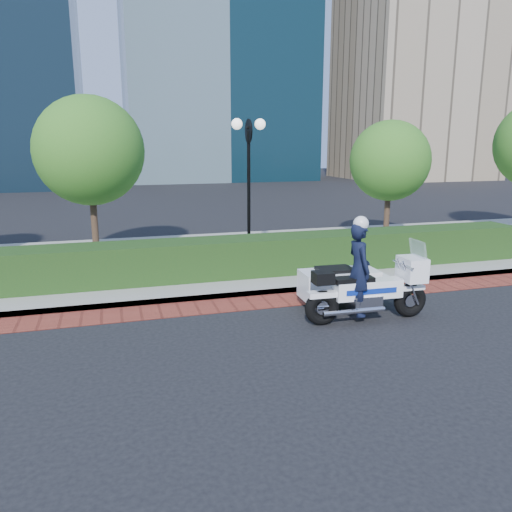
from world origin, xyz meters
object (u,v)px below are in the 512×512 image
object	(u,v)px
tree_c	(390,161)
police_motorcycle	(355,281)
lamppost	(249,167)
tree_b	(89,151)

from	to	relation	value
tree_c	police_motorcycle	size ratio (longest dim) A/B	1.56
lamppost	tree_b	size ratio (longest dim) A/B	0.86
police_motorcycle	tree_b	bearing A→B (deg)	132.20
tree_b	police_motorcycle	bearing A→B (deg)	-49.74
tree_c	tree_b	bearing A→B (deg)	180.00
lamppost	tree_c	distance (m)	5.65
tree_c	police_motorcycle	world-z (taller)	tree_c
tree_b	tree_c	bearing A→B (deg)	-0.00
tree_c	police_motorcycle	distance (m)	8.20
lamppost	tree_c	bearing A→B (deg)	13.30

